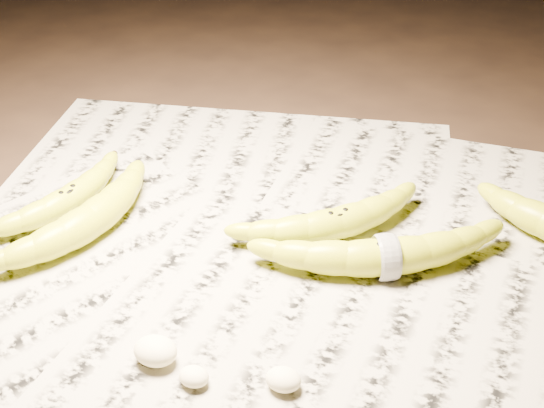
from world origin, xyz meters
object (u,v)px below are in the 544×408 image
at_px(banana_center, 337,221).
at_px(banana_left_b, 89,218).
at_px(banana_taped, 386,254).
at_px(banana_left_a, 67,197).

bearing_deg(banana_center, banana_left_b, 156.72).
xyz_separation_m(banana_left_b, banana_center, (0.25, 0.10, -0.00)).
relative_size(banana_left_b, banana_center, 1.04).
relative_size(banana_left_b, banana_taped, 0.87).
xyz_separation_m(banana_center, banana_taped, (0.07, -0.04, 0.00)).
bearing_deg(banana_center, banana_taped, -76.34).
bearing_deg(banana_taped, banana_center, 118.60).
height_order(banana_left_b, banana_taped, same).
bearing_deg(banana_taped, banana_left_a, 154.35).
xyz_separation_m(banana_left_b, banana_taped, (0.32, 0.06, -0.00)).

